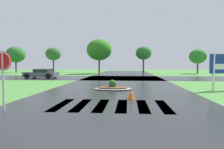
% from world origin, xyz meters
% --- Properties ---
extents(asphalt_roadway, '(9.67, 80.00, 0.01)m').
position_xyz_m(asphalt_roadway, '(0.00, 10.00, 0.00)').
color(asphalt_roadway, '#232628').
rests_on(asphalt_roadway, ground).
extents(asphalt_cross_road, '(90.00, 8.71, 0.01)m').
position_xyz_m(asphalt_cross_road, '(0.00, 23.02, 0.00)').
color(asphalt_cross_road, '#232628').
rests_on(asphalt_cross_road, ground).
extents(crosswalk_stripes, '(4.95, 2.89, 0.01)m').
position_xyz_m(crosswalk_stripes, '(0.00, 5.72, 0.00)').
color(crosswalk_stripes, white).
rests_on(crosswalk_stripes, ground).
extents(stop_sign, '(0.76, 0.15, 2.31)m').
position_xyz_m(stop_sign, '(-4.13, 4.44, 1.71)').
color(stop_sign, '#B2B5BA').
rests_on(stop_sign, ground).
extents(median_island, '(2.64, 1.94, 0.68)m').
position_xyz_m(median_island, '(-0.40, 11.39, 0.14)').
color(median_island, '#9E9B93').
rests_on(median_island, ground).
extents(car_dark_suv, '(4.33, 2.33, 1.17)m').
position_xyz_m(car_dark_suv, '(-10.27, 21.94, 0.56)').
color(car_dark_suv, '#4C545B').
rests_on(car_dark_suv, ground).
extents(traffic_cone, '(0.36, 0.36, 0.54)m').
position_xyz_m(traffic_cone, '(0.87, 7.47, 0.26)').
color(traffic_cone, orange).
rests_on(traffic_cone, ground).
extents(background_treeline, '(48.21, 6.65, 6.35)m').
position_xyz_m(background_treeline, '(-2.43, 35.36, 3.80)').
color(background_treeline, '#4C3823').
rests_on(background_treeline, ground).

